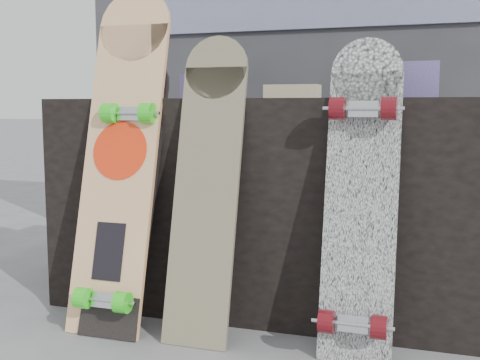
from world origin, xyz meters
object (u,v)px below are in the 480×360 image
(vendor_table, at_px, (268,203))
(longboard_cascadia, at_px, (361,193))
(skateboard_dark, at_px, (125,187))
(longboard_celtic, at_px, (207,177))
(longboard_geisha, at_px, (122,146))

(vendor_table, distance_m, longboard_cascadia, 0.56)
(skateboard_dark, bearing_deg, longboard_celtic, 1.43)
(longboard_geisha, relative_size, skateboard_dark, 1.25)
(vendor_table, height_order, longboard_geisha, longboard_geisha)
(vendor_table, height_order, skateboard_dark, skateboard_dark)
(vendor_table, bearing_deg, longboard_celtic, -106.38)
(vendor_table, bearing_deg, longboard_geisha, -141.69)
(longboard_cascadia, bearing_deg, longboard_celtic, 178.78)
(longboard_celtic, distance_m, skateboard_dark, 0.31)
(skateboard_dark, bearing_deg, vendor_table, 42.37)
(vendor_table, xyz_separation_m, skateboard_dark, (-0.41, -0.38, 0.09))
(longboard_celtic, relative_size, skateboard_dark, 1.06)
(longboard_geisha, distance_m, longboard_cascadia, 0.85)
(longboard_geisha, xyz_separation_m, longboard_cascadia, (0.84, -0.03, -0.13))
(longboard_cascadia, distance_m, skateboard_dark, 0.81)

